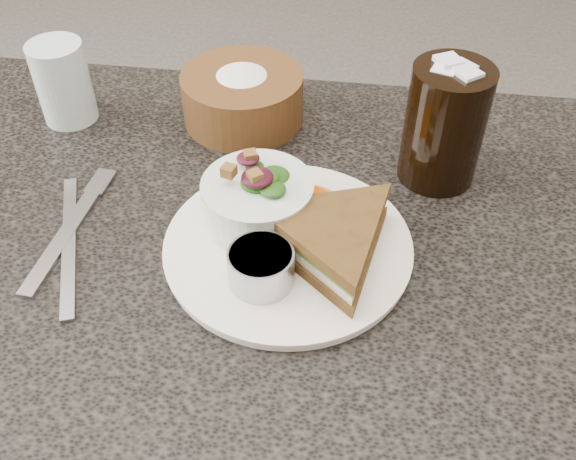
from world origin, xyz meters
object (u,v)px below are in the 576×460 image
Objects in this scene: sandwich at (330,238)px; cola_glass at (445,121)px; bread_basket at (242,89)px; dinner_plate at (288,247)px; salad_bowl at (258,195)px; dining_table at (251,433)px; water_glass at (63,82)px; dressing_ramekin at (261,267)px.

cola_glass is (0.11, 0.16, 0.04)m from sandwich.
sandwich is 0.27m from bread_basket.
dinner_plate is 2.17× the size of salad_bowl.
bread_basket is (-0.04, 0.24, 0.42)m from dining_table.
sandwich reaches higher than dinner_plate.
dining_table is at bearing -81.15° from bread_basket.
salad_bowl is at bearing -31.55° from water_glass.
bread_basket is (-0.07, 0.28, 0.01)m from dressing_ramekin.
dressing_ramekin is (0.03, -0.04, 0.41)m from dining_table.
sandwich is at bearing 1.84° from dining_table.
dressing_ramekin is 0.39m from water_glass.
salad_bowl is 0.77× the size of cola_glass.
dressing_ramekin reaches higher than dining_table.
salad_bowl is (-0.08, 0.04, 0.01)m from sandwich.
sandwich is (0.10, 0.00, 0.41)m from dining_table.
salad_bowl reaches higher than dressing_ramekin.
dressing_ramekin is (0.02, -0.09, -0.01)m from salad_bowl.
dining_table is 5.83× the size of sandwich.
dressing_ramekin is (-0.06, -0.04, -0.00)m from sandwich.
bread_basket is 0.26m from cola_glass.
water_glass reaches higher than salad_bowl.
cola_glass reaches higher than sandwich.
dinner_plate is 0.25m from bread_basket.
dinner_plate is 0.06m from dressing_ramekin.
cola_glass is at bearing -6.72° from water_glass.
salad_bowl is 0.23m from cola_glass.
dining_table is 9.65× the size of water_glass.
water_glass reaches higher than bread_basket.
cola_glass reaches higher than bread_basket.
sandwich is 0.08m from dressing_ramekin.
bread_basket reaches higher than dressing_ramekin.
dinner_plate is at bearing -68.76° from bread_basket.
dinner_plate is at bearing -42.10° from salad_bowl.
dining_table is 6.63× the size of cola_glass.
dinner_plate is 1.48× the size of sandwich.
water_glass reaches higher than dinner_plate.
salad_bowl reaches higher than dinner_plate.
sandwich is 1.14× the size of cola_glass.
dining_table is 0.52m from cola_glass.
dressing_ramekin is 0.27m from cola_glass.
dining_table is 0.42m from salad_bowl.
water_glass is (-0.22, -0.03, 0.01)m from bread_basket.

